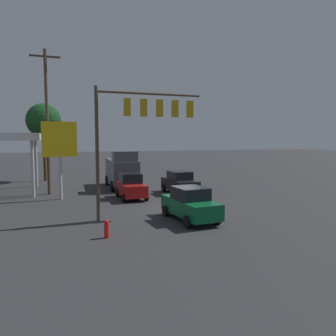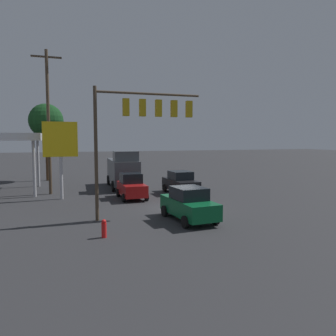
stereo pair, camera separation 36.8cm
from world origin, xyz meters
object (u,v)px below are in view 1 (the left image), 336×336
object	(u,v)px
sedan_waiting	(180,183)
sedan_far	(190,204)
utility_pole	(47,119)
hatchback_crossing	(131,187)
delivery_truck	(122,170)
street_tree	(44,121)
traffic_signal_assembly	(142,119)
fire_hydrant	(107,229)
price_sign	(59,143)

from	to	relation	value
sedan_waiting	sedan_far	bearing A→B (deg)	-19.79
utility_pole	sedan_far	bearing A→B (deg)	122.66
sedan_waiting	hatchback_crossing	bearing A→B (deg)	-80.63
sedan_far	utility_pole	bearing A→B (deg)	-151.57
delivery_truck	street_tree	distance (m)	11.75
traffic_signal_assembly	hatchback_crossing	distance (m)	7.94
sedan_far	fire_hydrant	distance (m)	5.42
traffic_signal_assembly	hatchback_crossing	bearing A→B (deg)	-97.08
price_sign	fire_hydrant	world-z (taller)	price_sign
sedan_waiting	price_sign	bearing A→B (deg)	-95.52
street_tree	traffic_signal_assembly	bearing A→B (deg)	106.01
traffic_signal_assembly	street_tree	xyz separation A→B (m)	(5.77, -20.10, 0.79)
traffic_signal_assembly	price_sign	xyz separation A→B (m)	(4.44, -7.70, -1.47)
fire_hydrant	utility_pole	bearing A→B (deg)	-79.22
sedan_far	street_tree	size ratio (longest dim) A/B	0.53
price_sign	hatchback_crossing	bearing A→B (deg)	164.00
hatchback_crossing	street_tree	distance (m)	16.37
utility_pole	price_sign	size ratio (longest dim) A/B	2.00
sedan_waiting	street_tree	world-z (taller)	street_tree
fire_hydrant	delivery_truck	bearing A→B (deg)	-104.10
traffic_signal_assembly	delivery_truck	distance (m)	12.80
sedan_waiting	street_tree	xyz separation A→B (m)	(10.99, -13.00, 5.68)
utility_pole	sedan_far	xyz separation A→B (m)	(-7.72, 12.04, -5.33)
price_sign	hatchback_crossing	world-z (taller)	price_sign
sedan_far	delivery_truck	bearing A→B (deg)	-179.24
utility_pole	delivery_truck	xyz separation A→B (m)	(-6.52, -1.65, -4.59)
traffic_signal_assembly	delivery_truck	xyz separation A→B (m)	(-1.22, -12.05, -4.14)
utility_pole	sedan_far	size ratio (longest dim) A/B	2.65
hatchback_crossing	sedan_far	bearing A→B (deg)	11.80
fire_hydrant	traffic_signal_assembly	bearing A→B (deg)	-127.92
traffic_signal_assembly	street_tree	size ratio (longest dim) A/B	0.89
price_sign	fire_hydrant	bearing A→B (deg)	99.02
delivery_truck	traffic_signal_assembly	bearing A→B (deg)	-2.84
sedan_far	sedan_waiting	size ratio (longest dim) A/B	1.01
sedan_waiting	delivery_truck	bearing A→B (deg)	-142.94
traffic_signal_assembly	delivery_truck	bearing A→B (deg)	-95.76
hatchback_crossing	sedan_waiting	bearing A→B (deg)	101.32
utility_pole	traffic_signal_assembly	bearing A→B (deg)	117.03
price_sign	sedan_waiting	xyz separation A→B (m)	(-9.66, 0.60, -3.42)
sedan_waiting	traffic_signal_assembly	bearing A→B (deg)	-38.29
utility_pole	fire_hydrant	world-z (taller)	utility_pole
street_tree	hatchback_crossing	bearing A→B (deg)	115.21
street_tree	utility_pole	bearing A→B (deg)	92.72
utility_pole	street_tree	bearing A→B (deg)	-87.28
sedan_waiting	hatchback_crossing	world-z (taller)	hatchback_crossing
hatchback_crossing	fire_hydrant	bearing A→B (deg)	-19.67
sedan_far	sedan_waiting	distance (m)	9.18
price_sign	delivery_truck	size ratio (longest dim) A/B	0.87
traffic_signal_assembly	street_tree	distance (m)	20.93
delivery_truck	fire_hydrant	size ratio (longest dim) A/B	7.85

